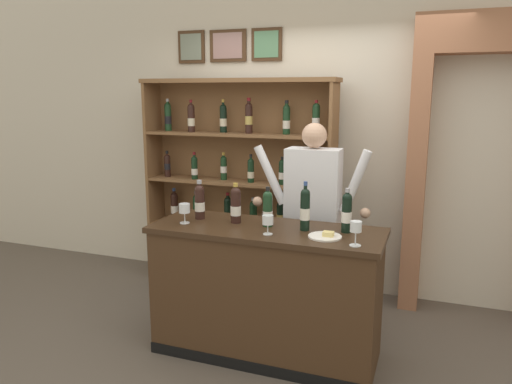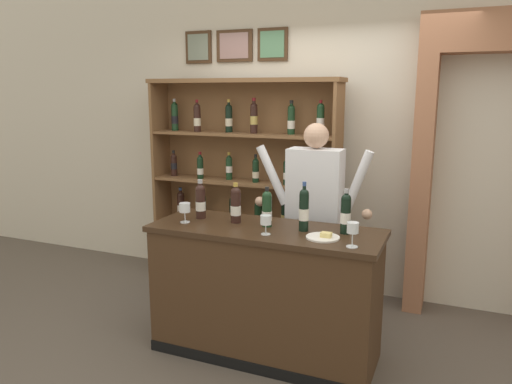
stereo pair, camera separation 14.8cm
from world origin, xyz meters
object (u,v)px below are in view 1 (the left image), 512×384
at_px(tasting_counter, 266,292).
at_px(wine_glass_left, 268,221).
at_px(shopkeeper, 313,203).
at_px(tasting_bottle_grappa, 268,209).
at_px(tasting_bottle_super_tuscan, 200,201).
at_px(tasting_bottle_prosecco, 347,212).
at_px(wine_shelf, 239,181).
at_px(cheese_plate, 325,236).
at_px(wine_glass_spare, 356,228).
at_px(tasting_bottle_chianti, 236,205).
at_px(tasting_bottle_vin_santo, 305,209).
at_px(wine_glass_right, 184,210).

distance_m(tasting_counter, wine_glass_left, 0.60).
relative_size(shopkeeper, tasting_bottle_grappa, 5.83).
distance_m(tasting_bottle_super_tuscan, tasting_bottle_grappa, 0.55).
bearing_deg(tasting_bottle_prosecco, shopkeeper, 126.66).
xyz_separation_m(wine_shelf, cheese_plate, (1.13, -1.25, -0.08)).
relative_size(wine_glass_spare, cheese_plate, 0.71).
bearing_deg(wine_shelf, wine_glass_left, -60.39).
relative_size(tasting_bottle_chianti, tasting_bottle_prosecco, 0.96).
bearing_deg(tasting_bottle_vin_santo, tasting_bottle_prosecco, 9.81).
relative_size(tasting_counter, wine_glass_spare, 10.43).
distance_m(wine_shelf, tasting_bottle_chianti, 1.19).
relative_size(tasting_bottle_super_tuscan, tasting_bottle_chianti, 1.00).
bearing_deg(wine_glass_left, tasting_bottle_grappa, 109.46).
bearing_deg(shopkeeper, wine_shelf, 145.45).
distance_m(wine_shelf, tasting_bottle_super_tuscan, 1.11).
bearing_deg(tasting_bottle_prosecco, tasting_bottle_chianti, -177.80).
bearing_deg(wine_glass_spare, tasting_bottle_chianti, 164.59).
distance_m(tasting_bottle_prosecco, wine_glass_left, 0.54).
height_order(tasting_bottle_chianti, cheese_plate, tasting_bottle_chianti).
xyz_separation_m(tasting_counter, shopkeeper, (0.19, 0.56, 0.55)).
bearing_deg(tasting_bottle_vin_santo, tasting_bottle_grappa, 178.61).
bearing_deg(wine_glass_left, shopkeeper, 79.49).
bearing_deg(tasting_counter, wine_shelf, 120.44).
height_order(shopkeeper, tasting_bottle_prosecco, shopkeeper).
relative_size(tasting_bottle_grappa, wine_glass_spare, 1.81).
bearing_deg(tasting_bottle_super_tuscan, wine_glass_right, -106.33).
bearing_deg(wine_glass_left, tasting_bottle_chianti, 147.19).
relative_size(wine_shelf, tasting_counter, 1.23).
bearing_deg(wine_glass_right, tasting_bottle_super_tuscan, 73.67).
bearing_deg(cheese_plate, wine_glass_right, -179.73).
relative_size(shopkeeper, wine_glass_right, 11.39).
relative_size(tasting_bottle_prosecco, wine_glass_right, 2.10).
bearing_deg(wine_glass_left, wine_glass_right, 174.87).
xyz_separation_m(tasting_bottle_grappa, tasting_bottle_prosecco, (0.55, 0.04, 0.01)).
height_order(tasting_counter, wine_glass_right, wine_glass_right).
relative_size(shopkeeper, tasting_bottle_prosecco, 5.43).
xyz_separation_m(shopkeeper, tasting_bottle_chianti, (-0.45, -0.51, 0.06)).
bearing_deg(shopkeeper, tasting_bottle_prosecco, -53.34).
relative_size(tasting_bottle_super_tuscan, tasting_bottle_vin_santo, 0.86).
distance_m(wine_shelf, tasting_counter, 1.47).
distance_m(wine_shelf, wine_glass_left, 1.52).
distance_m(wine_shelf, wine_glass_right, 1.26).
distance_m(tasting_bottle_super_tuscan, tasting_bottle_chianti, 0.30).
xyz_separation_m(tasting_bottle_chianti, tasting_bottle_grappa, (0.25, -0.01, -0.01)).
distance_m(tasting_bottle_prosecco, wine_glass_right, 1.16).
xyz_separation_m(tasting_bottle_super_tuscan, wine_glass_left, (0.62, -0.22, -0.04)).
distance_m(tasting_bottle_chianti, wine_glass_spare, 0.95).
bearing_deg(tasting_bottle_chianti, tasting_bottle_prosecco, 2.20).
bearing_deg(shopkeeper, wine_glass_right, -140.64).
bearing_deg(wine_glass_right, tasting_bottle_grappa, 12.86).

